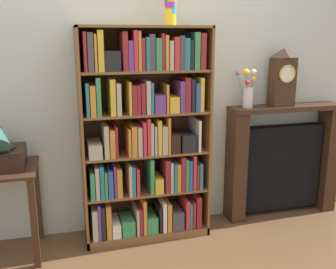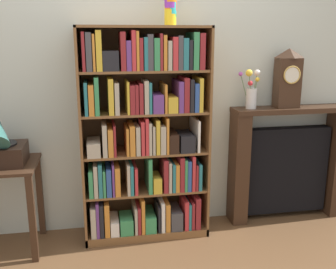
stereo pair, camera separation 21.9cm
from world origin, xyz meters
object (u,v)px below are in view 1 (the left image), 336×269
mantel_clock (283,77)px  flower_vase (248,91)px  side_table_left (1,192)px  cup_stack (170,1)px  bookshelf (146,140)px  fireplace_mantel (282,161)px

mantel_clock → flower_vase: size_ratio=1.49×
side_table_left → flower_vase: flower_vase is taller
cup_stack → bookshelf: bearing=-178.4°
side_table_left → cup_stack: bearing=2.9°
cup_stack → mantel_clock: 1.11m
bookshelf → fireplace_mantel: bearing=4.2°
bookshelf → side_table_left: 1.07m
side_table_left → fireplace_mantel: size_ratio=0.66×
bookshelf → side_table_left: size_ratio=2.43×
cup_stack → flower_vase: cup_stack is taller
bookshelf → cup_stack: cup_stack is taller
cup_stack → flower_vase: 0.94m
side_table_left → mantel_clock: 2.30m
side_table_left → bookshelf: bearing=3.2°
bookshelf → mantel_clock: bookshelf is taller
bookshelf → fireplace_mantel: (1.21, 0.09, -0.30)m
cup_stack → side_table_left: cup_stack is taller
cup_stack → side_table_left: 1.76m
fireplace_mantel → flower_vase: flower_vase is taller
bookshelf → cup_stack: 1.00m
side_table_left → flower_vase: 1.98m
fireplace_mantel → bookshelf: bearing=-175.8°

